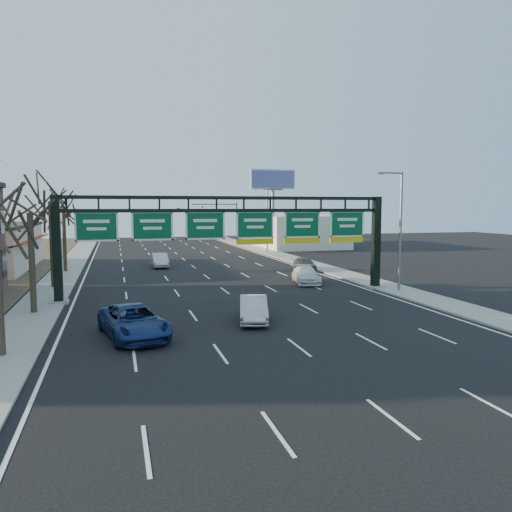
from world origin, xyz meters
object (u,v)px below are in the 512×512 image
object	(u,v)px
car_silver_sedan	(253,309)
car_white_wagon	(306,275)
sign_gantry	(233,232)
car_blue_suv	(134,322)

from	to	relation	value
car_silver_sedan	car_white_wagon	distance (m)	14.70
car_silver_sedan	car_white_wagon	size ratio (longest dim) A/B	0.90
sign_gantry	car_silver_sedan	bearing A→B (deg)	-95.33
car_blue_suv	car_white_wagon	bearing A→B (deg)	31.92
sign_gantry	car_white_wagon	distance (m)	9.06
sign_gantry	car_blue_suv	world-z (taller)	sign_gantry
sign_gantry	car_blue_suv	xyz separation A→B (m)	(-7.38, -10.14, -3.84)
sign_gantry	car_white_wagon	size ratio (longest dim) A/B	5.16
car_white_wagon	car_silver_sedan	bearing A→B (deg)	-111.68
car_silver_sedan	car_blue_suv	bearing A→B (deg)	-152.31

